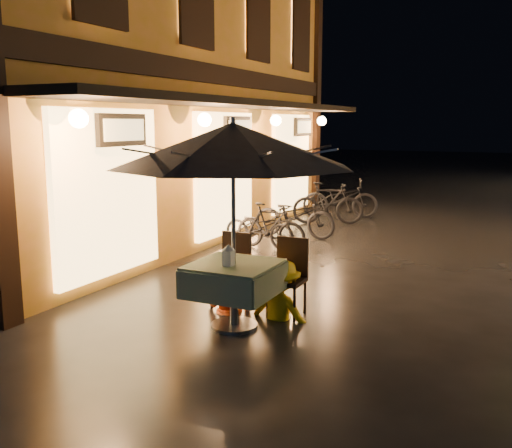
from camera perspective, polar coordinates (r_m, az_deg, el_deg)
The scene contains 14 objects.
ground at distance 6.71m, azimuth 6.56°, elevation -10.92°, with size 90.00×90.00×0.00m, color black.
west_building at distance 12.66m, azimuth -12.70°, elevation 15.80°, with size 5.90×11.40×7.40m.
cafe_table at distance 6.72m, azimuth -2.22°, elevation -5.54°, with size 0.99×0.99×0.78m.
patio_umbrella at distance 6.48m, azimuth -2.32°, elevation 7.88°, with size 2.81×2.81×2.46m.
cafe_chair_left at distance 7.54m, azimuth -2.30°, elevation -4.19°, with size 0.42×0.42×0.97m.
cafe_chair_right at distance 7.22m, azimuth 3.35°, elevation -4.86°, with size 0.42×0.42×0.97m.
table_lantern at distance 6.53m, azimuth -2.77°, elevation -3.01°, with size 0.16×0.16×0.25m.
person_orange at distance 7.33m, azimuth -2.69°, elevation -3.20°, with size 0.69×0.54×1.43m, color #D5450F.
person_yellow at distance 7.03m, azimuth 2.51°, elevation -3.77°, with size 0.92×0.53×1.43m, color yellow.
bicycle_0 at distance 11.07m, azimuth 0.34°, elevation -0.31°, with size 0.53×1.53×0.80m, color black.
bicycle_1 at distance 10.90m, azimuth 1.45°, elevation -0.24°, with size 0.42×1.48×0.89m, color black.
bicycle_2 at distance 12.05m, azimuth 3.88°, elevation 0.85°, with size 0.62×1.78×0.94m, color black.
bicycle_3 at distance 13.74m, azimuth 7.21°, elevation 2.08°, with size 0.47×1.68×1.01m, color black.
bicycle_4 at distance 14.73m, azimuth 8.41°, elevation 2.56°, with size 0.66×1.90×1.00m, color black.
Camera 1 is at (2.01, -5.93, 2.39)m, focal length 40.00 mm.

